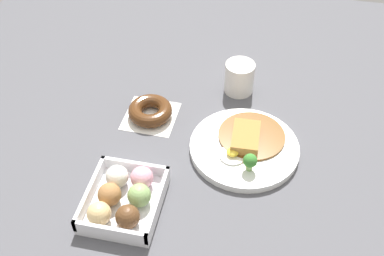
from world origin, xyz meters
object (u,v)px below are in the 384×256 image
object	(u,v)px
chocolate_ring_donut	(150,111)
coffee_mug	(239,78)
curry_plate	(245,146)
donut_box	(123,198)

from	to	relation	value
chocolate_ring_donut	coffee_mug	xyz separation A→B (m)	(0.15, -0.20, 0.02)
curry_plate	chocolate_ring_donut	size ratio (longest dim) A/B	1.95
donut_box	coffee_mug	distance (m)	0.47
curry_plate	coffee_mug	xyz separation A→B (m)	(0.22, 0.04, 0.03)
curry_plate	coffee_mug	world-z (taller)	coffee_mug
chocolate_ring_donut	donut_box	bearing A→B (deg)	-176.05
curry_plate	donut_box	distance (m)	0.31
donut_box	coffee_mug	size ratio (longest dim) A/B	2.11
donut_box	coffee_mug	world-z (taller)	coffee_mug
curry_plate	coffee_mug	bearing A→B (deg)	11.64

